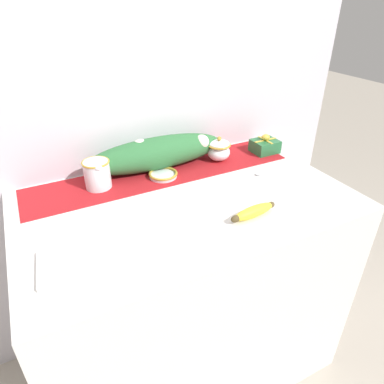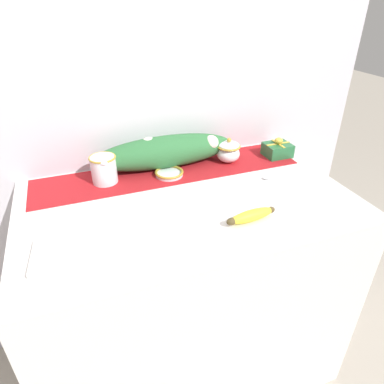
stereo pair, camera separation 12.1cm
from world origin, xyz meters
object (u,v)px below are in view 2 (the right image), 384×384
(sugar_bowl, at_px, (228,151))
(spoon, at_px, (263,178))
(small_dish, at_px, (169,173))
(banana, at_px, (251,216))
(napkin_stack, at_px, (59,254))
(gift_box, at_px, (277,149))
(cream_pitcher, at_px, (104,168))

(sugar_bowl, bearing_deg, spoon, -71.40)
(small_dish, height_order, banana, banana)
(spoon, relative_size, napkin_stack, 0.86)
(spoon, bearing_deg, sugar_bowl, 142.10)
(banana, height_order, gift_box, gift_box)
(banana, bearing_deg, sugar_bowl, 74.16)
(sugar_bowl, height_order, gift_box, sugar_bowl)
(banana, bearing_deg, napkin_stack, 176.35)
(small_dish, distance_m, banana, 0.43)
(small_dish, distance_m, spoon, 0.39)
(cream_pitcher, bearing_deg, banana, -46.44)
(sugar_bowl, bearing_deg, cream_pitcher, 179.85)
(sugar_bowl, relative_size, napkin_stack, 0.72)
(spoon, bearing_deg, banana, -94.41)
(small_dish, bearing_deg, napkin_stack, -140.86)
(spoon, distance_m, napkin_stack, 0.82)
(gift_box, bearing_deg, banana, -131.23)
(sugar_bowl, height_order, spoon, sugar_bowl)
(small_dish, height_order, napkin_stack, small_dish)
(cream_pitcher, bearing_deg, spoon, -17.86)
(sugar_bowl, relative_size, gift_box, 0.95)
(sugar_bowl, relative_size, small_dish, 0.94)
(cream_pitcher, height_order, napkin_stack, cream_pitcher)
(sugar_bowl, height_order, napkin_stack, sugar_bowl)
(spoon, relative_size, gift_box, 1.13)
(spoon, bearing_deg, small_dish, -170.69)
(banana, xyz_separation_m, spoon, (0.19, 0.24, -0.02))
(sugar_bowl, xyz_separation_m, spoon, (0.07, -0.19, -0.05))
(cream_pitcher, height_order, sugar_bowl, cream_pitcher)
(sugar_bowl, xyz_separation_m, small_dish, (-0.29, -0.04, -0.04))
(cream_pitcher, distance_m, sugar_bowl, 0.54)
(spoon, bearing_deg, napkin_stack, -132.09)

